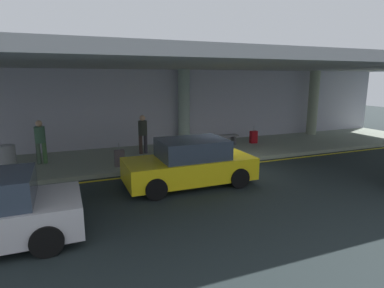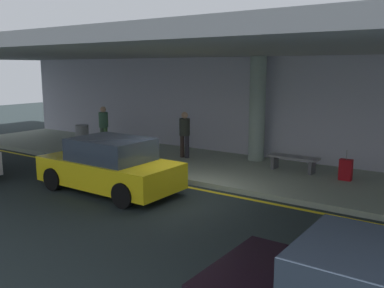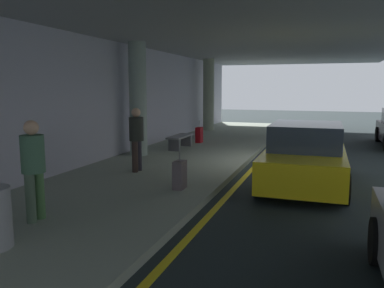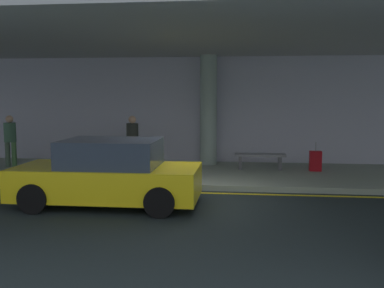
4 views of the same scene
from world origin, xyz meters
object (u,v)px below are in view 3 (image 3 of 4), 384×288
at_px(person_waiting_for_ride, 33,164).
at_px(support_column_left_mid, 209,95).
at_px(support_column_far_left, 138,99).
at_px(bench_metal, 180,139).
at_px(traveler_with_luggage, 136,135).
at_px(suitcase_upright_primary, 180,175).
at_px(car_yellow_taxi, 305,156).
at_px(suitcase_upright_secondary, 199,135).

bearing_deg(person_waiting_for_ride, support_column_left_mid, -35.66).
distance_m(support_column_far_left, bench_metal, 2.40).
bearing_deg(traveler_with_luggage, suitcase_upright_primary, -18.92).
bearing_deg(support_column_left_mid, support_column_far_left, 180.00).
distance_m(support_column_far_left, car_yellow_taxi, 5.81).
relative_size(person_waiting_for_ride, bench_metal, 1.05).
xyz_separation_m(support_column_far_left, suitcase_upright_secondary, (3.39, -0.99, -1.51)).
bearing_deg(person_waiting_for_ride, bench_metal, -37.42).
distance_m(person_waiting_for_ride, suitcase_upright_primary, 3.18).
bearing_deg(bench_metal, traveler_with_luggage, -175.68).
distance_m(car_yellow_taxi, suitcase_upright_primary, 3.14).
height_order(support_column_left_mid, person_waiting_for_ride, support_column_left_mid).
height_order(traveler_with_luggage, suitcase_upright_secondary, traveler_with_luggage).
xyz_separation_m(support_column_left_mid, car_yellow_taxi, (-9.82, -5.37, -1.26)).
xyz_separation_m(support_column_left_mid, suitcase_upright_secondary, (-4.61, -0.99, -1.51)).
distance_m(suitcase_upright_primary, bench_metal, 5.72).
bearing_deg(suitcase_upright_secondary, support_column_far_left, 150.71).
relative_size(person_waiting_for_ride, suitcase_upright_primary, 1.87).
bearing_deg(car_yellow_taxi, traveler_with_luggage, 92.46).
relative_size(suitcase_upright_primary, bench_metal, 0.56).
relative_size(support_column_left_mid, bench_metal, 2.28).
height_order(suitcase_upright_primary, bench_metal, suitcase_upright_primary).
bearing_deg(bench_metal, car_yellow_taxi, -127.77).
bearing_deg(car_yellow_taxi, bench_metal, 47.79).
distance_m(suitcase_upright_secondary, bench_metal, 1.69).
relative_size(person_waiting_for_ride, suitcase_upright_secondary, 1.87).
bearing_deg(suitcase_upright_secondary, bench_metal, 161.10).
distance_m(car_yellow_taxi, suitcase_upright_secondary, 6.81).
bearing_deg(suitcase_upright_primary, suitcase_upright_secondary, 16.96).
bearing_deg(suitcase_upright_primary, support_column_left_mid, 15.99).
bearing_deg(car_yellow_taxi, support_column_left_mid, 24.24).
relative_size(support_column_far_left, support_column_left_mid, 1.00).
relative_size(support_column_far_left, person_waiting_for_ride, 2.17).
height_order(support_column_far_left, bench_metal, support_column_far_left).
height_order(support_column_far_left, support_column_left_mid, same).
height_order(car_yellow_taxi, suitcase_upright_secondary, car_yellow_taxi).
xyz_separation_m(car_yellow_taxi, suitcase_upright_secondary, (5.21, 4.38, -0.25)).
height_order(support_column_left_mid, bench_metal, support_column_left_mid).
bearing_deg(suitcase_upright_secondary, support_column_left_mid, -0.78).
distance_m(car_yellow_taxi, person_waiting_for_ride, 6.11).
bearing_deg(bench_metal, suitcase_upright_primary, -159.38).
distance_m(traveler_with_luggage, bench_metal, 4.10).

